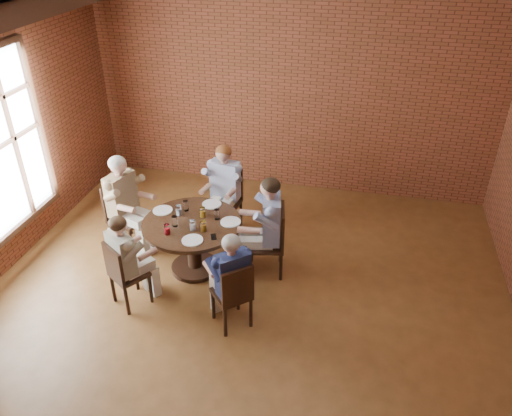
% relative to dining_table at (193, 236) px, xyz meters
% --- Properties ---
extents(floor, '(7.00, 7.00, 0.00)m').
position_rel_dining_table_xyz_m(floor, '(0.79, -0.85, -0.53)').
color(floor, brown).
rests_on(floor, ground).
extents(ceiling, '(7.00, 7.00, 0.00)m').
position_rel_dining_table_xyz_m(ceiling, '(0.79, -0.85, 2.87)').
color(ceiling, silver).
rests_on(ceiling, wall_back).
extents(wall_back, '(7.00, 0.00, 7.00)m').
position_rel_dining_table_xyz_m(wall_back, '(0.79, 2.65, 1.17)').
color(wall_back, brown).
rests_on(wall_back, ground).
extents(dining_table, '(1.27, 1.27, 0.75)m').
position_rel_dining_table_xyz_m(dining_table, '(0.00, 0.00, 0.00)').
color(dining_table, black).
rests_on(dining_table, floor).
extents(chair_a, '(0.53, 0.53, 0.97)m').
position_rel_dining_table_xyz_m(chair_a, '(1.03, 0.20, -0.01)').
color(chair_a, black).
rests_on(chair_a, floor).
extents(diner_a, '(0.79, 0.69, 1.39)m').
position_rel_dining_table_xyz_m(diner_a, '(0.93, 0.19, 0.17)').
color(diner_a, '#374C90').
rests_on(diner_a, floor).
extents(chair_b, '(0.48, 0.48, 0.95)m').
position_rel_dining_table_xyz_m(chair_b, '(0.13, 1.12, -0.02)').
color(chair_b, black).
rests_on(chair_b, floor).
extents(diner_b, '(0.61, 0.72, 1.35)m').
position_rel_dining_table_xyz_m(diner_b, '(0.12, 1.04, 0.15)').
color(diner_b, '#9DA8C8').
rests_on(diner_b, floor).
extents(chair_c, '(0.56, 0.56, 0.96)m').
position_rel_dining_table_xyz_m(chair_c, '(-1.17, 0.37, -0.01)').
color(chair_c, black).
rests_on(chair_c, floor).
extents(diner_c, '(0.82, 0.74, 1.38)m').
position_rel_dining_table_xyz_m(diner_c, '(-1.08, 0.34, 0.16)').
color(diner_c, brown).
rests_on(diner_c, floor).
extents(chair_d, '(0.54, 0.54, 0.89)m').
position_rel_dining_table_xyz_m(chair_d, '(-0.58, -0.85, -0.04)').
color(chair_d, black).
rests_on(chair_d, floor).
extents(diner_d, '(0.73, 0.75, 1.25)m').
position_rel_dining_table_xyz_m(diner_d, '(-0.53, -0.79, 0.10)').
color(diner_d, tan).
rests_on(diner_d, floor).
extents(chair_e, '(0.55, 0.55, 0.89)m').
position_rel_dining_table_xyz_m(chair_e, '(0.80, -0.92, -0.04)').
color(chair_e, black).
rests_on(chair_e, floor).
extents(diner_e, '(0.75, 0.76, 1.25)m').
position_rel_dining_table_xyz_m(diner_e, '(0.75, -0.86, 0.10)').
color(diner_e, '#1A234B').
rests_on(diner_e, floor).
extents(plate_a, '(0.26, 0.26, 0.01)m').
position_rel_dining_table_xyz_m(plate_a, '(0.49, 0.10, 0.23)').
color(plate_a, white).
rests_on(plate_a, dining_table).
extents(plate_b, '(0.26, 0.26, 0.01)m').
position_rel_dining_table_xyz_m(plate_b, '(0.12, 0.47, 0.23)').
color(plate_b, white).
rests_on(plate_b, dining_table).
extents(plate_c, '(0.26, 0.26, 0.01)m').
position_rel_dining_table_xyz_m(plate_c, '(-0.47, 0.17, 0.23)').
color(plate_c, white).
rests_on(plate_c, dining_table).
extents(plate_d, '(0.26, 0.26, 0.01)m').
position_rel_dining_table_xyz_m(plate_d, '(0.15, -0.39, 0.23)').
color(plate_d, white).
rests_on(plate_d, dining_table).
extents(glass_a, '(0.07, 0.07, 0.14)m').
position_rel_dining_table_xyz_m(glass_a, '(0.29, 0.15, 0.29)').
color(glass_a, white).
rests_on(glass_a, dining_table).
extents(glass_b, '(0.07, 0.07, 0.14)m').
position_rel_dining_table_xyz_m(glass_b, '(0.10, 0.15, 0.29)').
color(glass_b, white).
rests_on(glass_b, dining_table).
extents(glass_c, '(0.07, 0.07, 0.14)m').
position_rel_dining_table_xyz_m(glass_c, '(-0.17, 0.26, 0.29)').
color(glass_c, white).
rests_on(glass_c, dining_table).
extents(glass_d, '(0.07, 0.07, 0.14)m').
position_rel_dining_table_xyz_m(glass_d, '(-0.22, 0.13, 0.29)').
color(glass_d, white).
rests_on(glass_d, dining_table).
extents(glass_e, '(0.07, 0.07, 0.14)m').
position_rel_dining_table_xyz_m(glass_e, '(-0.18, -0.13, 0.29)').
color(glass_e, white).
rests_on(glass_e, dining_table).
extents(glass_f, '(0.07, 0.07, 0.14)m').
position_rel_dining_table_xyz_m(glass_f, '(-0.20, -0.32, 0.29)').
color(glass_f, white).
rests_on(glass_f, dining_table).
extents(glass_g, '(0.07, 0.07, 0.14)m').
position_rel_dining_table_xyz_m(glass_g, '(0.07, -0.17, 0.29)').
color(glass_g, white).
rests_on(glass_g, dining_table).
extents(glass_h, '(0.07, 0.07, 0.14)m').
position_rel_dining_table_xyz_m(glass_h, '(0.21, -0.16, 0.29)').
color(glass_h, white).
rests_on(glass_h, dining_table).
extents(smartphone, '(0.11, 0.14, 0.01)m').
position_rel_dining_table_xyz_m(smartphone, '(0.37, -0.26, 0.23)').
color(smartphone, black).
rests_on(smartphone, dining_table).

